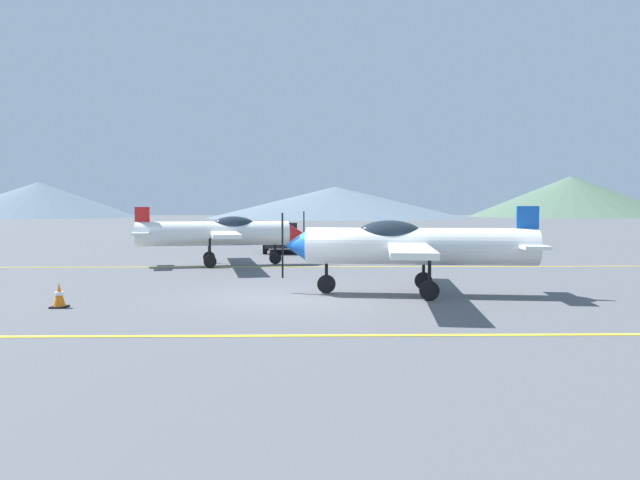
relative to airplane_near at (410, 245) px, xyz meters
name	(u,v)px	position (x,y,z in m)	size (l,w,h in m)	color
ground_plane	(293,296)	(-3.22, -0.28, -1.37)	(400.00, 400.00, 0.00)	#54565B
apron_line_near	(285,336)	(-3.22, -5.15, -1.37)	(80.00, 0.16, 0.01)	yellow
apron_line_far	(299,267)	(-3.22, 7.55, -1.37)	(80.00, 0.16, 0.01)	yellow
airplane_near	(410,245)	(0.00, 0.00, 0.00)	(7.12, 8.17, 2.44)	white
airplane_mid	(220,233)	(-6.50, 8.33, 0.00)	(7.14, 8.15, 2.44)	white
car_sedan	(282,237)	(-4.28, 15.81, -0.53)	(2.18, 4.38, 1.62)	black
traffic_cone_front	(59,296)	(-8.76, -1.98, -1.09)	(0.36, 0.36, 0.59)	black
hill_left	(39,200)	(-75.92, 140.93, 3.40)	(51.09, 51.09, 9.54)	slate
hill_centerleft	(336,202)	(3.61, 129.49, 2.58)	(64.79, 64.79, 7.91)	slate
hill_centerright	(570,196)	(73.56, 152.08, 4.58)	(58.51, 58.51, 11.91)	#4C6651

